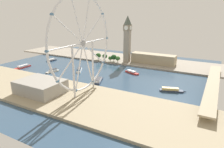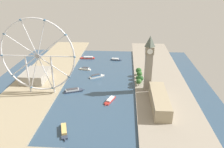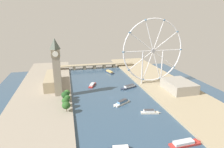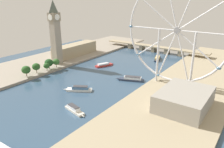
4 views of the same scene
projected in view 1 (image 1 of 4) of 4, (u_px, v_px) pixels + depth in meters
The scene contains 16 objects.
ground_plane at pixel (95, 72), 344.89m from camera, with size 383.50×383.50×0.00m, color #334C66.
riverbank_left at pixel (122, 59), 433.80m from camera, with size 90.00×520.00×3.00m, color gray.
riverbank_right at pixel (49, 92), 255.07m from camera, with size 90.00×520.00×3.00m, color tan.
clock_tower at pixel (127, 38), 386.73m from camera, with size 13.72×13.72×89.69m.
parliament_block at pixel (153, 59), 385.80m from camera, with size 22.00×84.64×18.44m, color tan.
tree_row_embankment at pixel (108, 57), 405.53m from camera, with size 13.05×56.74×13.93m.
ferris_wheel at pixel (83, 44), 232.79m from camera, with size 116.83×3.20×118.25m.
riverside_hall at pixel (41, 86), 245.80m from camera, with size 40.90×55.06×15.93m, color gray.
river_bridge at pixel (213, 85), 258.53m from camera, with size 195.50×15.06×10.74m.
tour_boat_0 at pixel (79, 70), 348.45m from camera, with size 30.03×20.62×5.70m.
tour_boat_1 at pixel (23, 67), 367.71m from camera, with size 37.42×9.17×5.02m.
tour_boat_2 at pixel (99, 80), 295.13m from camera, with size 34.79×18.30×5.45m.
tour_boat_3 at pixel (132, 72), 335.58m from camera, with size 16.46×30.07×4.51m.
tour_boat_4 at pixel (171, 90), 258.43m from camera, with size 15.74×34.10×5.15m.
tour_boat_5 at pixel (51, 60), 419.17m from camera, with size 25.57×8.82×4.75m.
tour_boat_6 at pixel (53, 71), 341.72m from camera, with size 27.56×10.68×5.51m.
Camera 1 is at (275.34, 185.02, 99.12)m, focal length 31.93 mm.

